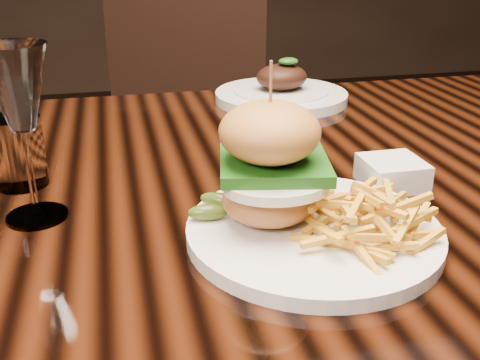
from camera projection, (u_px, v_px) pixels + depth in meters
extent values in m
cube|color=black|center=(223.00, 193.00, 0.72)|extent=(1.60, 0.90, 0.04)
cylinder|color=silver|center=(313.00, 231.00, 0.57)|extent=(0.26, 0.26, 0.01)
ellipsoid|color=#955630|center=(268.00, 200.00, 0.57)|extent=(0.09, 0.09, 0.04)
ellipsoid|color=silver|center=(277.00, 183.00, 0.55)|extent=(0.11, 0.09, 0.01)
ellipsoid|color=orange|center=(297.00, 184.00, 0.53)|extent=(0.02, 0.02, 0.01)
cube|color=#215D17|center=(269.00, 166.00, 0.56)|extent=(0.13, 0.12, 0.01)
ellipsoid|color=#9D642B|center=(270.00, 132.00, 0.54)|extent=(0.10, 0.10, 0.06)
cylinder|color=olive|center=(270.00, 102.00, 0.53)|extent=(0.00, 0.00, 0.08)
ellipsoid|color=#314111|center=(208.00, 212.00, 0.57)|extent=(0.04, 0.02, 0.02)
ellipsoid|color=#314111|center=(218.00, 200.00, 0.60)|extent=(0.04, 0.04, 0.02)
cube|color=silver|center=(392.00, 173.00, 0.69)|extent=(0.09, 0.09, 0.03)
cylinder|color=white|center=(37.00, 216.00, 0.61)|extent=(0.07, 0.07, 0.00)
cylinder|color=white|center=(31.00, 173.00, 0.59)|extent=(0.01, 0.01, 0.10)
cone|color=white|center=(17.00, 88.00, 0.56)|extent=(0.07, 0.07, 0.09)
cylinder|color=white|center=(18.00, 152.00, 0.68)|extent=(0.06, 0.06, 0.09)
cylinder|color=silver|center=(281.00, 96.00, 1.05)|extent=(0.25, 0.25, 0.02)
cylinder|color=silver|center=(281.00, 95.00, 1.05)|extent=(0.18, 0.18, 0.02)
ellipsoid|color=black|center=(282.00, 77.00, 1.04)|extent=(0.10, 0.08, 0.05)
ellipsoid|color=#215D17|center=(288.00, 61.00, 1.02)|extent=(0.04, 0.03, 0.01)
cube|color=black|center=(182.00, 166.00, 1.56)|extent=(0.56, 0.56, 0.06)
cube|color=black|center=(188.00, 61.00, 1.65)|extent=(0.46, 0.16, 0.50)
cylinder|color=black|center=(105.00, 271.00, 1.48)|extent=(0.04, 0.04, 0.45)
cylinder|color=black|center=(249.00, 273.00, 1.47)|extent=(0.04, 0.04, 0.45)
cylinder|color=black|center=(134.00, 208.00, 1.83)|extent=(0.04, 0.04, 0.45)
cylinder|color=black|center=(251.00, 209.00, 1.82)|extent=(0.04, 0.04, 0.45)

